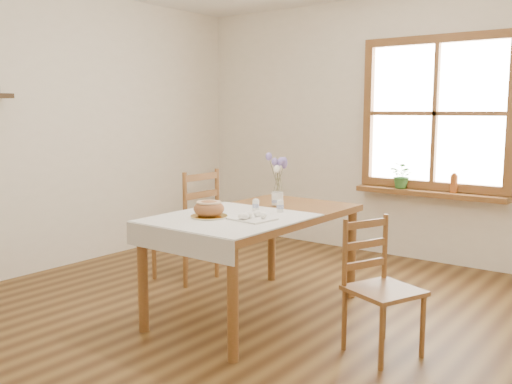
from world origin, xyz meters
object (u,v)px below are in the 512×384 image
(chair_left, at_px, (185,224))
(dining_table, at_px, (256,224))
(bread_plate, at_px, (209,216))
(chair_right, at_px, (384,288))
(flower_vase, at_px, (277,199))

(chair_left, bearing_deg, dining_table, 74.25)
(chair_left, relative_size, bread_plate, 4.00)
(chair_right, bearing_deg, chair_left, 100.37)
(dining_table, height_order, chair_right, chair_right)
(chair_right, height_order, bread_plate, chair_right)
(chair_right, xyz_separation_m, bread_plate, (-1.16, -0.28, 0.35))
(dining_table, relative_size, chair_left, 1.64)
(dining_table, height_order, bread_plate, bread_plate)
(flower_vase, bearing_deg, dining_table, -82.05)
(flower_vase, bearing_deg, chair_right, -21.64)
(dining_table, distance_m, bread_plate, 0.41)
(dining_table, relative_size, flower_vase, 16.14)
(chair_right, relative_size, flower_vase, 8.34)
(chair_right, distance_m, bread_plate, 1.24)
(bread_plate, bearing_deg, chair_right, 13.76)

